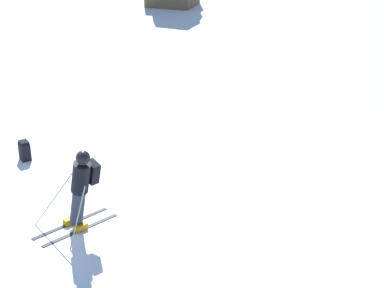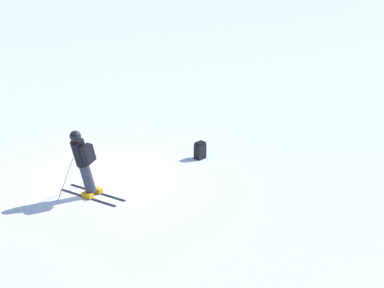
{
  "view_description": "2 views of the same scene",
  "coord_description": "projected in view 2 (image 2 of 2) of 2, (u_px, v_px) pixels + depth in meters",
  "views": [
    {
      "loc": [
        7.06,
        -9.86,
        6.8
      ],
      "look_at": [
        2.67,
        3.16,
        0.72
      ],
      "focal_mm": 60.0,
      "sensor_mm": 36.0,
      "label": 1
    },
    {
      "loc": [
        15.46,
        3.87,
        6.86
      ],
      "look_at": [
        1.18,
        2.49,
        1.44
      ],
      "focal_mm": 60.0,
      "sensor_mm": 36.0,
      "label": 2
    }
  ],
  "objects": [
    {
      "name": "spare_backpack",
      "position": [
        200.0,
        151.0,
        18.22
      ],
      "size": [
        0.37,
        0.36,
        0.5
      ],
      "rotation": [
        0.0,
        0.0,
        2.47
      ],
      "color": "black",
      "rests_on": "ground"
    },
    {
      "name": "ground_plane",
      "position": [
        104.0,
        176.0,
        17.17
      ],
      "size": [
        300.0,
        300.0,
        0.0
      ],
      "primitive_type": "plane",
      "color": "white"
    },
    {
      "name": "skier",
      "position": [
        83.0,
        160.0,
        15.41
      ],
      "size": [
        1.47,
        1.79,
        1.89
      ],
      "rotation": [
        0.0,
        0.0,
        -0.48
      ],
      "color": "black",
      "rests_on": "ground"
    }
  ]
}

